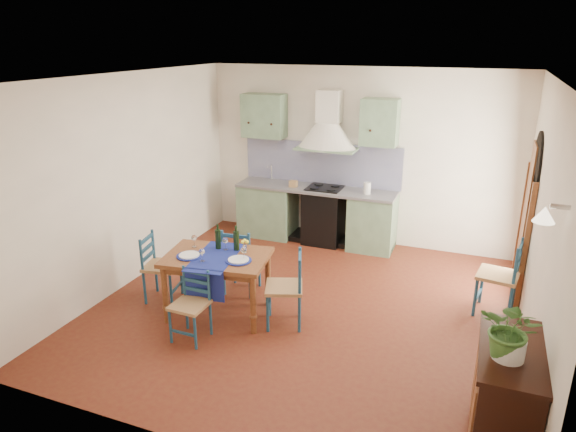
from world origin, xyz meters
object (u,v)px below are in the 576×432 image
at_px(chair_near, 191,305).
at_px(potted_plant, 512,330).
at_px(sideboard, 505,394).
at_px(dining_table, 217,263).

bearing_deg(chair_near, potted_plant, -11.36).
bearing_deg(sideboard, chair_near, 171.21).
bearing_deg(sideboard, dining_table, 161.38).
relative_size(chair_near, potted_plant, 1.69).
bearing_deg(chair_near, dining_table, 87.52).
bearing_deg(dining_table, potted_plant, -21.11).
bearing_deg(dining_table, sideboard, -18.62).
bearing_deg(chair_near, sideboard, -8.79).
height_order(chair_near, sideboard, sideboard).
xyz_separation_m(dining_table, chair_near, (-0.02, -0.58, -0.27)).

